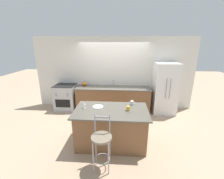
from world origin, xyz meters
TOP-DOWN VIEW (x-y plane):
  - ground_plane at (0.00, 0.00)m, footprint 18.00×18.00m
  - wall_back at (0.00, 0.72)m, footprint 6.00×0.07m
  - back_counter at (0.00, 0.39)m, footprint 2.74×0.70m
  - sink_faucet at (0.00, 0.59)m, footprint 0.02×0.13m
  - kitchen_island at (0.08, -1.63)m, footprint 1.79×1.05m
  - refrigerator at (1.87, 0.33)m, footprint 0.80×0.75m
  - oven_range at (-1.81, 0.35)m, footprint 0.76×0.71m
  - bar_stool_near at (-0.04, -2.44)m, footprint 0.41×0.41m
  - dinner_plate at (-0.26, -1.47)m, footprint 0.27×0.27m
  - wine_glass at (-0.59, -1.57)m, footprint 0.07×0.07m
  - coffee_mug at (0.60, -1.27)m, footprint 0.12×0.09m
  - tumbler_cup at (0.49, -1.64)m, footprint 0.08×0.08m
  - pumpkin_decoration at (-1.12, 0.56)m, footprint 0.18×0.18m

SIDE VIEW (x-z plane):
  - ground_plane at x=0.00m, z-range 0.00..0.00m
  - back_counter at x=0.00m, z-range 0.00..0.90m
  - kitchen_island at x=0.08m, z-range 0.00..0.93m
  - oven_range at x=-1.81m, z-range 0.00..0.96m
  - bar_stool_near at x=-0.04m, z-range 0.03..1.19m
  - refrigerator at x=1.87m, z-range 0.00..1.82m
  - dinner_plate at x=-0.26m, z-range 0.93..0.95m
  - pumpkin_decoration at x=-1.12m, z-range 0.89..1.05m
  - coffee_mug at x=0.60m, z-range 0.93..1.03m
  - tumbler_cup at x=0.49m, z-range 0.93..1.04m
  - sink_faucet at x=0.00m, z-range 0.93..1.15m
  - wine_glass at x=-0.59m, z-range 0.97..1.14m
  - wall_back at x=0.00m, z-range 0.00..2.70m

